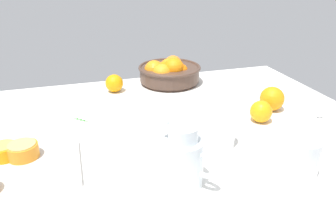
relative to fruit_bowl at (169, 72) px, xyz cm
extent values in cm
cube|color=white|center=(-15.06, -40.29, -6.49)|extent=(140.51, 100.70, 3.00)
cylinder|color=#473328|center=(0.20, -0.10, -4.39)|extent=(23.78, 23.78, 1.20)
cylinder|color=#473328|center=(0.20, -0.10, -0.88)|extent=(25.85, 25.85, 5.82)
torus|color=#473328|center=(0.20, -0.10, 2.04)|extent=(27.05, 27.05, 1.20)
sphere|color=orange|center=(3.60, -0.05, 0.22)|extent=(7.93, 7.93, 7.93)
sphere|color=orange|center=(4.03, 7.03, 1.05)|extent=(8.12, 8.12, 8.12)
sphere|color=orange|center=(0.79, 2.91, 1.04)|extent=(8.07, 8.07, 8.07)
sphere|color=orange|center=(-2.13, 1.38, 0.88)|extent=(6.94, 6.94, 6.94)
sphere|color=orange|center=(-6.55, 0.32, 1.21)|extent=(8.61, 8.61, 8.61)
sphere|color=orange|center=(-4.19, -3.75, 0.61)|extent=(8.51, 8.51, 8.51)
sphere|color=orange|center=(1.14, -3.08, 2.50)|extent=(8.78, 8.78, 8.78)
sphere|color=orange|center=(4.10, -3.10, 0.81)|extent=(6.75, 6.75, 6.75)
cylinder|color=white|center=(-17.73, -69.62, 0.87)|extent=(9.62, 9.62, 11.72)
cylinder|color=white|center=(-17.73, -69.62, 8.56)|extent=(6.81, 6.81, 3.67)
cone|color=white|center=(-20.58, -66.25, 9.84)|extent=(4.10, 4.08, 2.80)
torus|color=white|center=(-14.10, -73.90, 2.04)|extent=(5.02, 5.63, 6.36)
cylinder|color=#F6AD2C|center=(-17.73, -69.62, -0.93)|extent=(8.85, 8.85, 8.11)
cylinder|color=white|center=(-1.27, -56.08, -0.33)|extent=(7.52, 7.52, 9.33)
cylinder|color=gold|center=(-1.27, -56.08, -2.46)|extent=(6.62, 6.62, 5.05)
cylinder|color=white|center=(10.58, -75.26, 0.25)|extent=(8.57, 8.57, 10.48)
cylinder|color=yellow|center=(10.58, -75.26, -2.19)|extent=(7.54, 7.54, 5.60)
cube|color=beige|center=(-58.51, -53.43, -4.25)|extent=(35.40, 21.42, 1.48)
cylinder|color=orange|center=(-54.97, -48.84, -1.64)|extent=(8.01, 8.01, 3.73)
cylinder|color=#F8B063|center=(-54.97, -48.84, 0.37)|extent=(7.05, 7.05, 0.30)
cylinder|color=orange|center=(-59.62, -47.69, -1.73)|extent=(7.05, 7.05, 3.57)
cylinder|color=#F7C04E|center=(-59.62, -47.69, 0.21)|extent=(6.20, 6.20, 0.30)
sphere|color=orange|center=(-24.53, -4.05, -1.37)|extent=(7.24, 7.24, 7.24)
sphere|color=orange|center=(26.73, -38.17, -0.68)|extent=(8.61, 8.61, 8.61)
sphere|color=orange|center=(17.96, -45.49, -1.33)|extent=(7.31, 7.31, 7.31)
ellipsoid|color=silver|center=(39.41, -48.31, -4.49)|extent=(3.89, 3.55, 1.00)
cylinder|color=silver|center=(46.73, -44.01, -4.64)|extent=(12.23, 7.59, 0.70)
cylinder|color=#3A8634|center=(-39.35, -27.30, -4.84)|extent=(4.54, 4.27, 0.30)
sphere|color=#3A8634|center=(-40.43, -26.29, -4.69)|extent=(0.88, 0.88, 0.88)
sphere|color=#3A8634|center=(-39.35, -27.30, -4.69)|extent=(0.95, 0.95, 0.95)
sphere|color=#3A8634|center=(-38.26, -28.31, -4.69)|extent=(0.87, 0.87, 0.87)
camera|label=1|loc=(-39.68, -130.93, 44.01)|focal=35.14mm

